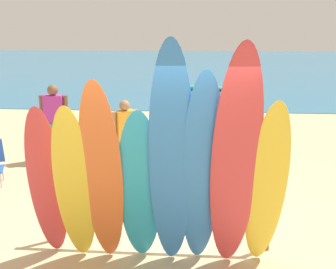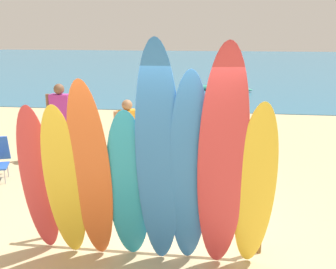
% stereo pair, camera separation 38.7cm
% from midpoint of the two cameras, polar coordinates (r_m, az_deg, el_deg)
% --- Properties ---
extents(ground, '(60.00, 60.00, 0.00)m').
position_cam_midpoint_polar(ground, '(19.01, 5.37, 6.28)').
color(ground, tan).
extents(ocean_water, '(60.00, 40.00, 0.02)m').
position_cam_midpoint_polar(ocean_water, '(33.91, 6.43, 10.08)').
color(ocean_water, teal).
rests_on(ocean_water, ground).
extents(surfboard_rack, '(3.06, 0.07, 0.74)m').
position_cam_midpoint_polar(surfboard_rack, '(5.34, -0.76, -10.29)').
color(surfboard_rack, brown).
rests_on(surfboard_rack, ground).
extents(surfboard_red_0, '(0.48, 0.42, 2.02)m').
position_cam_midpoint_polar(surfboard_red_0, '(5.19, -16.12, -6.48)').
color(surfboard_red_0, '#D13D42').
rests_on(surfboard_red_0, ground).
extents(surfboard_yellow_1, '(0.51, 0.59, 2.08)m').
position_cam_midpoint_polar(surfboard_yellow_1, '(4.91, -12.53, -7.11)').
color(surfboard_yellow_1, yellow).
rests_on(surfboard_yellow_1, ground).
extents(surfboard_orange_2, '(0.50, 0.60, 2.37)m').
position_cam_midpoint_polar(surfboard_orange_2, '(4.74, -8.75, -5.88)').
color(surfboard_orange_2, orange).
rests_on(surfboard_orange_2, ground).
extents(surfboard_teal_3, '(0.57, 0.54, 2.02)m').
position_cam_midpoint_polar(surfboard_teal_3, '(4.79, -3.38, -7.73)').
color(surfboard_teal_3, '#289EC6').
rests_on(surfboard_teal_3, ground).
extents(surfboard_blue_4, '(0.54, 0.64, 2.80)m').
position_cam_midpoint_polar(surfboard_blue_4, '(4.50, 1.08, -3.95)').
color(surfboard_blue_4, '#337AD1').
rests_on(surfboard_blue_4, ground).
extents(surfboard_blue_5, '(0.54, 0.68, 2.48)m').
position_cam_midpoint_polar(surfboard_blue_5, '(4.57, 5.48, -5.77)').
color(surfboard_blue_5, '#337AD1').
rests_on(surfboard_blue_5, ground).
extents(surfboard_red_6, '(0.61, 0.73, 2.77)m').
position_cam_midpoint_polar(surfboard_red_6, '(4.46, 10.32, -4.54)').
color(surfboard_red_6, '#D13D42').
rests_on(surfboard_red_6, ground).
extents(surfboard_yellow_7, '(0.51, 0.64, 2.16)m').
position_cam_midpoint_polar(surfboard_yellow_7, '(4.71, 14.78, -7.73)').
color(surfboard_yellow_7, yellow).
rests_on(surfboard_yellow_7, ground).
extents(beachgoer_near_rack, '(0.47, 0.39, 1.53)m').
position_cam_midpoint_polar(beachgoer_near_rack, '(7.88, -4.43, 0.40)').
color(beachgoer_near_rack, '#9E704C').
rests_on(beachgoer_near_rack, ground).
extents(beachgoer_strolling, '(0.64, 0.27, 1.70)m').
position_cam_midpoint_polar(beachgoer_strolling, '(9.10, -14.03, 2.62)').
color(beachgoer_strolling, brown).
rests_on(beachgoer_strolling, ground).
extents(distant_boat, '(3.41, 1.18, 0.27)m').
position_cam_midpoint_polar(distant_boat, '(19.10, 7.66, 6.62)').
color(distant_boat, teal).
rests_on(distant_boat, ground).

